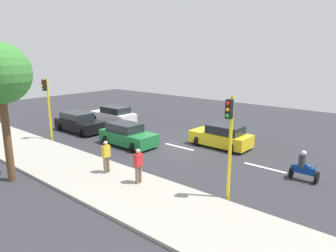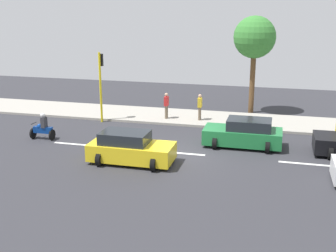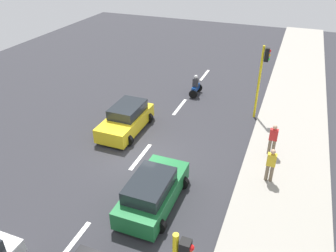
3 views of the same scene
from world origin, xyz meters
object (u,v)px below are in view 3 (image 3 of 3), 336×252
car_yellow_cab (126,119)px  traffic_light_corner (262,73)px  pedestrian_by_tree (271,164)px  motorcycle (196,87)px  pedestrian_near_signal (273,139)px  car_green (153,191)px

car_yellow_cab → traffic_light_corner: (6.73, 4.29, 2.22)m
pedestrian_by_tree → traffic_light_corner: size_ratio=0.38×
motorcycle → pedestrian_by_tree: bearing=-53.3°
motorcycle → traffic_light_corner: 5.28m
pedestrian_by_tree → pedestrian_near_signal: bearing=93.6°
car_green → car_yellow_cab: bearing=127.1°
pedestrian_near_signal → pedestrian_by_tree: size_ratio=1.00×
pedestrian_near_signal → pedestrian_by_tree: (0.14, -2.19, 0.00)m
car_green → motorcycle: size_ratio=2.68×
pedestrian_by_tree → motorcycle: bearing=126.7°
car_green → motorcycle: (-1.55, 11.09, -0.07)m
car_green → car_yellow_cab: same height
car_green → pedestrian_by_tree: 5.41m
pedestrian_by_tree → traffic_light_corner: 6.61m
car_green → pedestrian_by_tree: size_ratio=2.43×
car_yellow_cab → pedestrian_by_tree: pedestrian_by_tree is taller
car_green → traffic_light_corner: (2.89, 9.36, 2.22)m
traffic_light_corner → car_yellow_cab: bearing=-147.5°
car_green → motorcycle: bearing=97.9°
motorcycle → car_yellow_cab: bearing=-110.9°
motorcycle → traffic_light_corner: (4.43, -1.73, 2.29)m
car_green → traffic_light_corner: size_ratio=0.91×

